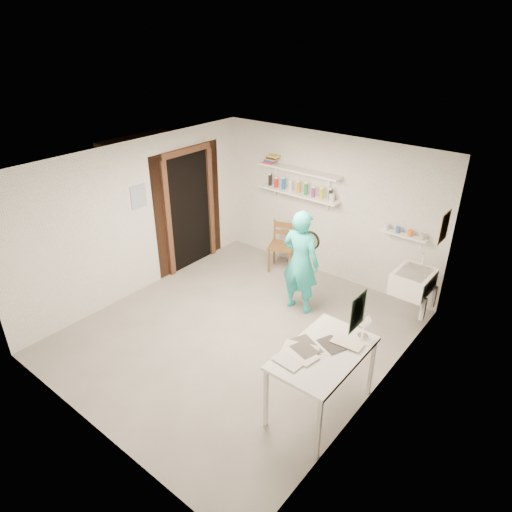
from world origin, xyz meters
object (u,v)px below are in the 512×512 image
Objects in this scene: wooden_chair at (282,246)px; desk_lamp at (365,320)px; wall_clock at (311,241)px; belfast_sink at (413,281)px; work_table at (321,381)px; man at (300,262)px.

wooden_chair is 5.96× the size of desk_lamp.
wooden_chair is at bearing 143.11° from wall_clock.
desk_lamp is (0.09, -1.71, 0.33)m from belfast_sink.
wooden_chair is 3.13m from desk_lamp.
wall_clock reaches higher than wooden_chair.
man is at bearing 130.80° from work_table.
man is 1.76× the size of wooden_chair.
belfast_sink is at bearing 93.04° from desk_lamp.
wall_clock is at bearing -162.58° from belfast_sink.
man is 1.86m from desk_lamp.
work_table is (-0.11, -2.20, -0.29)m from belfast_sink.
man is 10.51× the size of desk_lamp.
wall_clock is 0.32× the size of wooden_chair.
work_table is (1.31, -1.75, -0.66)m from wall_clock.
wall_clock is at bearing 126.75° from work_table.
wall_clock reaches higher than work_table.
wall_clock is 1.89× the size of desk_lamp.
belfast_sink is 2.22m from work_table.
wooden_chair is at bearing 133.55° from work_table.
wall_clock is (0.01, 0.22, 0.27)m from man.
belfast_sink is at bearing 13.55° from wall_clock.
desk_lamp is (0.20, 0.49, 0.63)m from work_table.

